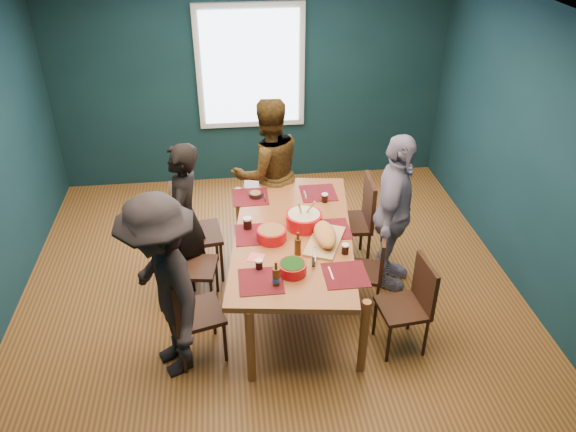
% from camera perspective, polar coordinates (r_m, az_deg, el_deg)
% --- Properties ---
extents(room, '(5.01, 5.01, 2.71)m').
position_cam_1_polar(room, '(5.24, -2.26, 5.93)').
color(room, '#97622C').
rests_on(room, ground).
extents(dining_table, '(1.34, 2.25, 0.81)m').
position_cam_1_polar(dining_table, '(5.21, 0.50, -2.34)').
color(dining_table, brown).
rests_on(dining_table, floor).
extents(chair_left_far, '(0.52, 0.52, 1.02)m').
position_cam_1_polar(chair_left_far, '(5.72, -10.16, -1.13)').
color(chair_left_far, black).
rests_on(chair_left_far, floor).
extents(chair_left_mid, '(0.45, 0.45, 0.87)m').
position_cam_1_polar(chair_left_mid, '(5.40, -10.36, -4.42)').
color(chair_left_mid, black).
rests_on(chair_left_mid, floor).
extents(chair_left_near, '(0.52, 0.52, 0.93)m').
position_cam_1_polar(chair_left_near, '(4.81, -10.37, -9.17)').
color(chair_left_near, black).
rests_on(chair_left_near, floor).
extents(chair_right_far, '(0.47, 0.47, 0.99)m').
position_cam_1_polar(chair_right_far, '(5.90, 7.11, 0.09)').
color(chair_right_far, black).
rests_on(chair_right_far, floor).
extents(chair_right_mid, '(0.47, 0.47, 0.83)m').
position_cam_1_polar(chair_right_mid, '(5.35, 8.52, -4.99)').
color(chair_right_mid, black).
rests_on(chair_right_mid, floor).
extents(chair_right_near, '(0.43, 0.43, 0.88)m').
position_cam_1_polar(chair_right_near, '(4.98, 12.54, -8.26)').
color(chair_right_near, black).
rests_on(chair_right_near, floor).
extents(person_far_left, '(0.46, 0.62, 1.56)m').
position_cam_1_polar(person_far_left, '(5.50, -10.46, -0.30)').
color(person_far_left, black).
rests_on(person_far_left, floor).
extents(person_back, '(0.96, 0.84, 1.69)m').
position_cam_1_polar(person_back, '(6.11, -2.05, 4.41)').
color(person_back, black).
rests_on(person_back, floor).
extents(person_right, '(0.77, 1.04, 1.64)m').
position_cam_1_polar(person_right, '(5.51, 10.68, 0.21)').
color(person_right, silver).
rests_on(person_right, floor).
extents(person_near_left, '(0.99, 1.23, 1.66)m').
position_cam_1_polar(person_near_left, '(4.58, -12.55, -7.22)').
color(person_near_left, black).
rests_on(person_near_left, floor).
extents(bowl_salad, '(0.27, 0.27, 0.11)m').
position_cam_1_polar(bowl_salad, '(5.04, -1.67, -1.85)').
color(bowl_salad, red).
rests_on(bowl_salad, dining_table).
extents(bowl_dumpling, '(0.34, 0.34, 0.31)m').
position_cam_1_polar(bowl_dumpling, '(5.21, 1.63, -0.36)').
color(bowl_dumpling, red).
rests_on(bowl_dumpling, dining_table).
extents(bowl_herbs, '(0.23, 0.23, 0.10)m').
position_cam_1_polar(bowl_herbs, '(4.64, 0.45, -5.29)').
color(bowl_herbs, red).
rests_on(bowl_herbs, dining_table).
extents(cutting_board, '(0.46, 0.69, 0.15)m').
position_cam_1_polar(cutting_board, '(5.01, 3.76, -2.04)').
color(cutting_board, tan).
rests_on(cutting_board, dining_table).
extents(small_bowl, '(0.13, 0.13, 0.06)m').
position_cam_1_polar(small_bowl, '(5.71, -3.30, 2.19)').
color(small_bowl, black).
rests_on(small_bowl, dining_table).
extents(beer_bottle_a, '(0.06, 0.06, 0.23)m').
position_cam_1_polar(beer_bottle_a, '(4.49, -1.22, -6.21)').
color(beer_bottle_a, '#472A0C').
rests_on(beer_bottle_a, dining_table).
extents(beer_bottle_b, '(0.06, 0.06, 0.23)m').
position_cam_1_polar(beer_bottle_b, '(4.83, 1.00, -3.07)').
color(beer_bottle_b, '#472A0C').
rests_on(beer_bottle_b, dining_table).
extents(cola_glass_a, '(0.06, 0.06, 0.09)m').
position_cam_1_polar(cola_glass_a, '(4.69, -2.96, -4.89)').
color(cola_glass_a, black).
rests_on(cola_glass_a, dining_table).
extents(cola_glass_b, '(0.07, 0.07, 0.09)m').
position_cam_1_polar(cola_glass_b, '(4.89, 5.84, -3.30)').
color(cola_glass_b, black).
rests_on(cola_glass_b, dining_table).
extents(cola_glass_c, '(0.07, 0.07, 0.09)m').
position_cam_1_polar(cola_glass_c, '(5.63, 3.75, 1.90)').
color(cola_glass_c, black).
rests_on(cola_glass_c, dining_table).
extents(cola_glass_d, '(0.08, 0.08, 0.12)m').
position_cam_1_polar(cola_glass_d, '(5.20, -4.14, -0.68)').
color(cola_glass_d, black).
rests_on(cola_glass_d, dining_table).
extents(napkin_a, '(0.16, 0.16, 0.00)m').
position_cam_1_polar(napkin_a, '(5.27, 4.73, -1.05)').
color(napkin_a, '#F7686C').
rests_on(napkin_a, dining_table).
extents(napkin_b, '(0.17, 0.17, 0.00)m').
position_cam_1_polar(napkin_b, '(4.85, -3.27, -4.24)').
color(napkin_b, '#F7686C').
rests_on(napkin_b, dining_table).
extents(napkin_c, '(0.18, 0.18, 0.00)m').
position_cam_1_polar(napkin_c, '(4.70, 5.60, -5.69)').
color(napkin_c, '#F7686C').
rests_on(napkin_c, dining_table).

